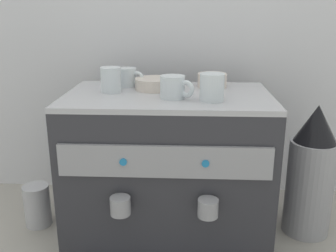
# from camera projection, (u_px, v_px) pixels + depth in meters

# --- Properties ---
(ground_plane) EXTENTS (4.00, 4.00, 0.00)m
(ground_plane) POSITION_uv_depth(u_px,v_px,m) (168.00, 227.00, 1.31)
(ground_plane) COLOR #9E998E
(tiled_backsplash_wall) EXTENTS (2.80, 0.03, 1.07)m
(tiled_backsplash_wall) POSITION_uv_depth(u_px,v_px,m) (172.00, 57.00, 1.46)
(tiled_backsplash_wall) COLOR silver
(tiled_backsplash_wall) RESTS_ON ground_plane
(espresso_machine) EXTENTS (0.62, 0.49, 0.47)m
(espresso_machine) POSITION_uv_depth(u_px,v_px,m) (168.00, 165.00, 1.24)
(espresso_machine) COLOR #2D2D33
(espresso_machine) RESTS_ON ground_plane
(ceramic_cup_0) EXTENTS (0.10, 0.08, 0.07)m
(ceramic_cup_0) POSITION_uv_depth(u_px,v_px,m) (174.00, 87.00, 1.11)
(ceramic_cup_0) COLOR silver
(ceramic_cup_0) RESTS_ON espresso_machine
(ceramic_cup_1) EXTENTS (0.06, 0.10, 0.08)m
(ceramic_cup_1) POSITION_uv_depth(u_px,v_px,m) (111.00, 79.00, 1.19)
(ceramic_cup_1) COLOR silver
(ceramic_cup_1) RESTS_ON espresso_machine
(ceramic_cup_2) EXTENTS (0.09, 0.06, 0.06)m
(ceramic_cup_2) POSITION_uv_depth(u_px,v_px,m) (128.00, 77.00, 1.27)
(ceramic_cup_2) COLOR silver
(ceramic_cup_2) RESTS_ON espresso_machine
(ceramic_cup_3) EXTENTS (0.07, 0.11, 0.08)m
(ceramic_cup_3) POSITION_uv_depth(u_px,v_px,m) (212.00, 87.00, 1.08)
(ceramic_cup_3) COLOR silver
(ceramic_cup_3) RESTS_ON espresso_machine
(ceramic_bowl_0) EXTENTS (0.10, 0.10, 0.04)m
(ceramic_bowl_0) POSITION_uv_depth(u_px,v_px,m) (212.00, 81.00, 1.26)
(ceramic_bowl_0) COLOR beige
(ceramic_bowl_0) RESTS_ON espresso_machine
(ceramic_bowl_1) EXTENTS (0.12, 0.12, 0.04)m
(ceramic_bowl_1) POSITION_uv_depth(u_px,v_px,m) (155.00, 84.00, 1.23)
(ceramic_bowl_1) COLOR beige
(ceramic_bowl_1) RESTS_ON espresso_machine
(coffee_grinder) EXTENTS (0.15, 0.15, 0.43)m
(coffee_grinder) POSITION_uv_depth(u_px,v_px,m) (311.00, 174.00, 1.24)
(coffee_grinder) COLOR #939399
(coffee_grinder) RESTS_ON ground_plane
(milk_pitcher) EXTENTS (0.09, 0.09, 0.14)m
(milk_pitcher) POSITION_uv_depth(u_px,v_px,m) (37.00, 205.00, 1.31)
(milk_pitcher) COLOR #B7B7BC
(milk_pitcher) RESTS_ON ground_plane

